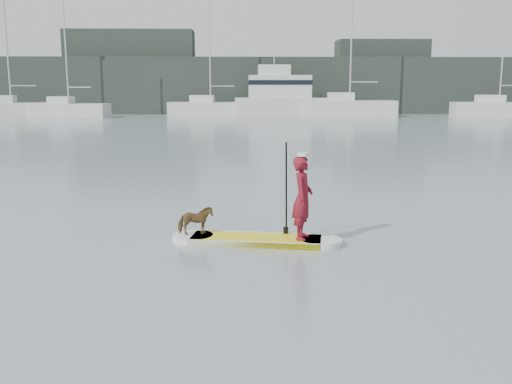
{
  "coord_description": "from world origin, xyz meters",
  "views": [
    {
      "loc": [
        2.16,
        -11.21,
        2.99
      ],
      "look_at": [
        2.45,
        -0.57,
        1.0
      ],
      "focal_mm": 40.0,
      "sensor_mm": 36.0,
      "label": 1
    }
  ],
  "objects_px": {
    "sailboat_c": "(69,109)",
    "sailboat_e": "(349,107)",
    "paddleboard": "(256,240)",
    "sailboat_b": "(11,108)",
    "sailboat_f": "(498,108)",
    "dog": "(195,221)",
    "sailboat_d": "(210,107)",
    "motor_yacht_a": "(286,97)",
    "paddler": "(303,198)"
  },
  "relations": [
    {
      "from": "paddler",
      "to": "sailboat_c",
      "type": "height_order",
      "value": "sailboat_c"
    },
    {
      "from": "sailboat_c",
      "to": "sailboat_e",
      "type": "xyz_separation_m",
      "value": [
        27.07,
        1.18,
        0.14
      ]
    },
    {
      "from": "sailboat_f",
      "to": "dog",
      "type": "bearing_deg",
      "value": -113.84
    },
    {
      "from": "paddleboard",
      "to": "sailboat_e",
      "type": "relative_size",
      "value": 0.25
    },
    {
      "from": "paddleboard",
      "to": "sailboat_c",
      "type": "xyz_separation_m",
      "value": [
        -16.69,
        44.63,
        0.73
      ]
    },
    {
      "from": "sailboat_b",
      "to": "paddleboard",
      "type": "bearing_deg",
      "value": -71.38
    },
    {
      "from": "paddleboard",
      "to": "sailboat_d",
      "type": "distance_m",
      "value": 46.96
    },
    {
      "from": "paddleboard",
      "to": "sailboat_c",
      "type": "height_order",
      "value": "sailboat_c"
    },
    {
      "from": "motor_yacht_a",
      "to": "sailboat_b",
      "type": "bearing_deg",
      "value": -177.68
    },
    {
      "from": "paddler",
      "to": "motor_yacht_a",
      "type": "xyz_separation_m",
      "value": [
        3.34,
        46.87,
        0.95
      ]
    },
    {
      "from": "paddleboard",
      "to": "sailboat_e",
      "type": "height_order",
      "value": "sailboat_e"
    },
    {
      "from": "dog",
      "to": "sailboat_b",
      "type": "bearing_deg",
      "value": 10.8
    },
    {
      "from": "motor_yacht_a",
      "to": "paddleboard",
      "type": "bearing_deg",
      "value": -96.46
    },
    {
      "from": "paddleboard",
      "to": "sailboat_b",
      "type": "height_order",
      "value": "sailboat_b"
    },
    {
      "from": "sailboat_c",
      "to": "sailboat_d",
      "type": "relative_size",
      "value": 0.87
    },
    {
      "from": "paddler",
      "to": "paddleboard",
      "type": "bearing_deg",
      "value": 94.53
    },
    {
      "from": "sailboat_c",
      "to": "sailboat_d",
      "type": "distance_m",
      "value": 13.53
    },
    {
      "from": "sailboat_e",
      "to": "dog",
      "type": "bearing_deg",
      "value": -100.5
    },
    {
      "from": "paddler",
      "to": "dog",
      "type": "bearing_deg",
      "value": 94.53
    },
    {
      "from": "sailboat_c",
      "to": "sailboat_e",
      "type": "relative_size",
      "value": 0.82
    },
    {
      "from": "sailboat_c",
      "to": "sailboat_d",
      "type": "xyz_separation_m",
      "value": [
        13.35,
        2.2,
        0.09
      ]
    },
    {
      "from": "sailboat_d",
      "to": "sailboat_f",
      "type": "height_order",
      "value": "sailboat_f"
    },
    {
      "from": "dog",
      "to": "sailboat_c",
      "type": "distance_m",
      "value": 47.07
    },
    {
      "from": "paddler",
      "to": "sailboat_b",
      "type": "bearing_deg",
      "value": 40.72
    },
    {
      "from": "dog",
      "to": "motor_yacht_a",
      "type": "relative_size",
      "value": 0.06
    },
    {
      "from": "paddler",
      "to": "sailboat_c",
      "type": "distance_m",
      "value": 48.09
    },
    {
      "from": "paddler",
      "to": "sailboat_e",
      "type": "relative_size",
      "value": 0.12
    },
    {
      "from": "sailboat_f",
      "to": "motor_yacht_a",
      "type": "height_order",
      "value": "sailboat_f"
    },
    {
      "from": "paddleboard",
      "to": "dog",
      "type": "distance_m",
      "value": 1.24
    },
    {
      "from": "paddleboard",
      "to": "dog",
      "type": "height_order",
      "value": "dog"
    },
    {
      "from": "sailboat_c",
      "to": "sailboat_f",
      "type": "bearing_deg",
      "value": 7.21
    },
    {
      "from": "paddler",
      "to": "sailboat_d",
      "type": "xyz_separation_m",
      "value": [
        -4.21,
        46.97,
        -0.04
      ]
    },
    {
      "from": "paddleboard",
      "to": "sailboat_f",
      "type": "xyz_separation_m",
      "value": [
        24.94,
        45.03,
        0.83
      ]
    },
    {
      "from": "sailboat_e",
      "to": "motor_yacht_a",
      "type": "height_order",
      "value": "sailboat_e"
    },
    {
      "from": "paddler",
      "to": "sailboat_f",
      "type": "xyz_separation_m",
      "value": [
        24.06,
        45.17,
        -0.02
      ]
    },
    {
      "from": "paddleboard",
      "to": "dog",
      "type": "xyz_separation_m",
      "value": [
        -1.18,
        0.19,
        0.34
      ]
    },
    {
      "from": "paddleboard",
      "to": "motor_yacht_a",
      "type": "distance_m",
      "value": 46.95
    },
    {
      "from": "paddler",
      "to": "sailboat_d",
      "type": "height_order",
      "value": "sailboat_d"
    },
    {
      "from": "sailboat_e",
      "to": "sailboat_c",
      "type": "bearing_deg",
      "value": -173.79
    },
    {
      "from": "sailboat_c",
      "to": "sailboat_e",
      "type": "distance_m",
      "value": 27.1
    },
    {
      "from": "sailboat_c",
      "to": "sailboat_f",
      "type": "xyz_separation_m",
      "value": [
        41.63,
        0.41,
        0.11
      ]
    },
    {
      "from": "sailboat_e",
      "to": "sailboat_f",
      "type": "distance_m",
      "value": 14.58
    },
    {
      "from": "paddler",
      "to": "sailboat_f",
      "type": "relative_size",
      "value": 0.12
    },
    {
      "from": "sailboat_c",
      "to": "motor_yacht_a",
      "type": "xyz_separation_m",
      "value": [
        20.9,
        2.1,
        1.08
      ]
    },
    {
      "from": "sailboat_b",
      "to": "motor_yacht_a",
      "type": "relative_size",
      "value": 1.15
    },
    {
      "from": "sailboat_b",
      "to": "sailboat_e",
      "type": "xyz_separation_m",
      "value": [
        32.67,
        0.76,
        0.04
      ]
    },
    {
      "from": "sailboat_c",
      "to": "motor_yacht_a",
      "type": "height_order",
      "value": "sailboat_c"
    },
    {
      "from": "sailboat_f",
      "to": "sailboat_b",
      "type": "bearing_deg",
      "value": -173.64
    },
    {
      "from": "paddleboard",
      "to": "sailboat_b",
      "type": "xyz_separation_m",
      "value": [
        -22.29,
        45.04,
        0.83
      ]
    },
    {
      "from": "dog",
      "to": "sailboat_d",
      "type": "distance_m",
      "value": 46.69
    }
  ]
}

